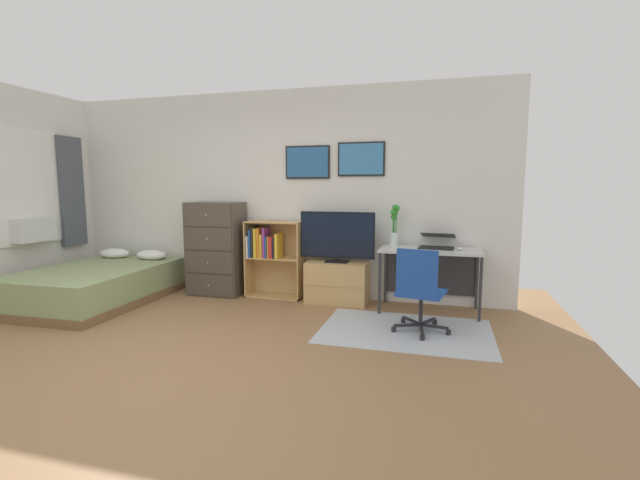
# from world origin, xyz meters

# --- Properties ---
(ground_plane) EXTENTS (7.20, 7.20, 0.00)m
(ground_plane) POSITION_xyz_m (0.00, 0.00, 0.00)
(ground_plane) COLOR #936B44
(wall_back_with_posters) EXTENTS (6.12, 0.09, 2.70)m
(wall_back_with_posters) POSITION_xyz_m (0.01, 2.43, 1.36)
(wall_back_with_posters) COLOR silver
(wall_back_with_posters) RESTS_ON ground_plane
(area_rug) EXTENTS (1.70, 1.20, 0.01)m
(area_rug) POSITION_xyz_m (1.85, 1.29, 0.00)
(area_rug) COLOR #B2B7BC
(area_rug) RESTS_ON ground_plane
(bed) EXTENTS (1.44, 2.04, 0.57)m
(bed) POSITION_xyz_m (-2.02, 1.37, 0.23)
(bed) COLOR brown
(bed) RESTS_ON ground_plane
(dresser) EXTENTS (0.72, 0.46, 1.25)m
(dresser) POSITION_xyz_m (-0.75, 2.15, 0.62)
(dresser) COLOR #4C4238
(dresser) RESTS_ON ground_plane
(bookshelf) EXTENTS (0.75, 0.30, 1.00)m
(bookshelf) POSITION_xyz_m (-0.00, 2.22, 0.59)
(bookshelf) COLOR tan
(bookshelf) RESTS_ON ground_plane
(tv_stand) EXTENTS (0.77, 0.41, 0.52)m
(tv_stand) POSITION_xyz_m (0.92, 2.17, 0.26)
(tv_stand) COLOR tan
(tv_stand) RESTS_ON ground_plane
(television) EXTENTS (0.94, 0.16, 0.63)m
(television) POSITION_xyz_m (0.92, 2.15, 0.83)
(television) COLOR black
(television) RESTS_ON tv_stand
(desk) EXTENTS (1.14, 0.58, 0.74)m
(desk) POSITION_xyz_m (2.05, 2.16, 0.60)
(desk) COLOR silver
(desk) RESTS_ON ground_plane
(office_chair) EXTENTS (0.58, 0.57, 0.86)m
(office_chair) POSITION_xyz_m (1.97, 1.25, 0.46)
(office_chair) COLOR #232326
(office_chair) RESTS_ON ground_plane
(laptop) EXTENTS (0.43, 0.46, 0.17)m
(laptop) POSITION_xyz_m (2.12, 2.21, 0.81)
(laptop) COLOR black
(laptop) RESTS_ON desk
(computer_mouse) EXTENTS (0.06, 0.10, 0.03)m
(computer_mouse) POSITION_xyz_m (2.37, 2.07, 0.76)
(computer_mouse) COLOR silver
(computer_mouse) RESTS_ON desk
(bamboo_vase) EXTENTS (0.11, 0.10, 0.50)m
(bamboo_vase) POSITION_xyz_m (1.61, 2.24, 1.01)
(bamboo_vase) COLOR silver
(bamboo_vase) RESTS_ON desk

